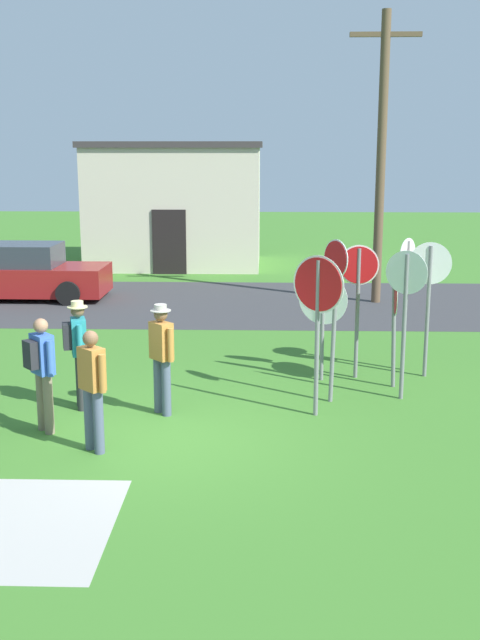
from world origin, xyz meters
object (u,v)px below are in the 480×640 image
at_px(stop_sign_low_front, 335,296).
at_px(person_on_left, 78,347).
at_px(person_near_signs, 162,353).
at_px(stop_sign_rear_right, 323,309).
at_px(person_holding_notes, 42,367).
at_px(stop_sign_tallest, 405,300).
at_px(utility_pole, 381,154).
at_px(stop_sign_far_back, 429,286).
at_px(stop_sign_leaning_right, 406,284).
at_px(stop_sign_leaning_left, 395,303).
at_px(person_in_dark_shirt, 92,384).
at_px(parked_car_on_street, 26,274).
at_px(stop_sign_nearest, 358,289).
at_px(stop_sign_center_cluster, 318,306).

height_order(stop_sign_low_front, person_on_left, stop_sign_low_front).
bearing_deg(person_near_signs, stop_sign_rear_right, 36.03).
height_order(person_holding_notes, person_near_signs, person_near_signs).
bearing_deg(stop_sign_tallest, stop_sign_low_front, -171.51).
distance_m(utility_pole, stop_sign_far_back, 7.29).
xyz_separation_m(stop_sign_low_front, stop_sign_far_back, (1.80, 1.48, -0.08)).
xyz_separation_m(stop_sign_leaning_right, stop_sign_tallest, (-0.32, -1.72, 0.04)).
height_order(stop_sign_leaning_left, person_holding_notes, stop_sign_leaning_left).
xyz_separation_m(stop_sign_leaning_right, person_near_signs, (-4.15, -2.59, -0.64)).
height_order(stop_sign_leaning_right, person_holding_notes, stop_sign_leaning_right).
bearing_deg(person_in_dark_shirt, stop_sign_far_back, 35.56).
bearing_deg(person_on_left, stop_sign_far_back, 18.57).
xyz_separation_m(stop_sign_rear_right, stop_sign_leaning_right, (1.56, 0.70, 0.33)).
distance_m(parked_car_on_street, stop_sign_leaning_right, 11.37).
bearing_deg(stop_sign_leaning_left, utility_pole, 84.10).
relative_size(stop_sign_low_front, person_in_dark_shirt, 1.57).
height_order(stop_sign_leaning_left, stop_sign_far_back, stop_sign_far_back).
distance_m(utility_pole, person_on_left, 11.06).
xyz_separation_m(parked_car_on_street, stop_sign_leaning_left, (8.74, -7.81, 0.78)).
distance_m(utility_pole, person_near_signs, 10.60).
bearing_deg(stop_sign_nearest, stop_sign_tallest, -62.51).
distance_m(parked_car_on_street, stop_sign_nearest, 10.99).
xyz_separation_m(parked_car_on_street, stop_sign_far_back, (9.44, -7.15, 0.98)).
relative_size(stop_sign_low_front, person_holding_notes, 1.57).
bearing_deg(stop_sign_tallest, person_in_dark_shirt, -152.11).
distance_m(stop_sign_leaning_left, person_holding_notes, 5.91).
relative_size(stop_sign_rear_right, stop_sign_far_back, 0.78).
bearing_deg(stop_sign_tallest, stop_sign_nearest, 117.49).
height_order(stop_sign_rear_right, person_on_left, stop_sign_rear_right).
distance_m(person_holding_notes, person_on_left, 1.09).
height_order(stop_sign_center_cluster, stop_sign_leaning_left, stop_sign_center_cluster).
xyz_separation_m(utility_pole, stop_sign_far_back, (-0.08, -6.94, -2.22)).
relative_size(parked_car_on_street, stop_sign_low_front, 1.63).
height_order(stop_sign_far_back, person_holding_notes, stop_sign_far_back).
relative_size(stop_sign_rear_right, stop_sign_low_front, 0.72).
xyz_separation_m(stop_sign_leaning_right, person_in_dark_shirt, (-4.88, -4.14, -0.68)).
relative_size(stop_sign_far_back, person_in_dark_shirt, 1.44).
relative_size(stop_sign_leaning_right, stop_sign_far_back, 1.01).
distance_m(person_in_dark_shirt, person_on_left, 1.87).
bearing_deg(utility_pole, stop_sign_far_back, -90.67).
relative_size(stop_sign_center_cluster, stop_sign_rear_right, 1.31).
bearing_deg(person_on_left, person_near_signs, -9.30).
bearing_deg(stop_sign_leaning_right, person_holding_notes, -149.26).
xyz_separation_m(person_holding_notes, person_on_left, (0.27, 1.06, 0.03)).
bearing_deg(stop_sign_leaning_left, stop_sign_far_back, 43.04).
relative_size(stop_sign_rear_right, person_on_left, 1.10).
distance_m(utility_pole, person_holding_notes, 12.07).
distance_m(stop_sign_low_front, person_in_dark_shirt, 4.17).
xyz_separation_m(utility_pole, parked_car_on_street, (-9.52, 0.21, -3.20)).
bearing_deg(stop_sign_far_back, stop_sign_leaning_left, -136.96).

